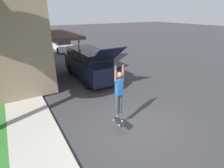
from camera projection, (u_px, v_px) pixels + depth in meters
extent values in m
plane|color=#333335|center=(130.00, 124.00, 7.44)|extent=(120.00, 120.00, 0.00)
cube|color=#ADA89E|center=(21.00, 91.00, 10.44)|extent=(1.80, 80.00, 0.10)
cube|color=#4C3328|center=(55.00, 35.00, 12.66)|extent=(2.60, 5.41, 0.20)
cylinder|color=silver|center=(80.00, 58.00, 12.22)|extent=(0.16, 0.16, 2.70)
cube|color=black|center=(89.00, 67.00, 12.21)|extent=(1.86, 5.18, 1.13)
cube|color=black|center=(88.00, 54.00, 11.98)|extent=(1.71, 4.04, 0.62)
cylinder|color=black|center=(70.00, 70.00, 13.25)|extent=(0.24, 0.71, 0.71)
cylinder|color=black|center=(91.00, 66.00, 14.10)|extent=(0.24, 0.71, 0.71)
cylinder|color=black|center=(87.00, 83.00, 10.72)|extent=(0.24, 0.71, 0.71)
cylinder|color=black|center=(112.00, 78.00, 11.57)|extent=(0.24, 0.71, 0.71)
cube|color=black|center=(108.00, 54.00, 9.59)|extent=(1.63, 1.31, 0.94)
cube|color=silver|center=(62.00, 46.00, 21.37)|extent=(1.72, 4.50, 0.67)
cube|color=black|center=(61.00, 41.00, 21.05)|extent=(1.52, 2.34, 0.53)
cylinder|color=black|center=(52.00, 47.00, 22.11)|extent=(0.20, 0.63, 0.63)
cylinder|color=black|center=(65.00, 46.00, 22.91)|extent=(0.20, 0.63, 0.63)
cylinder|color=black|center=(58.00, 51.00, 19.98)|extent=(0.20, 0.63, 0.63)
cylinder|color=black|center=(72.00, 49.00, 20.77)|extent=(0.20, 0.63, 0.63)
cylinder|color=#38383D|center=(117.00, 105.00, 6.81)|extent=(0.13, 0.13, 0.84)
cylinder|color=#38383D|center=(121.00, 104.00, 6.89)|extent=(0.13, 0.13, 0.84)
cube|color=#1E4C93|center=(119.00, 87.00, 6.57)|extent=(0.25, 0.20, 0.64)
sphere|color=brown|center=(119.00, 75.00, 6.38)|extent=(0.23, 0.23, 0.23)
cylinder|color=brown|center=(116.00, 74.00, 6.28)|extent=(0.09, 0.09, 0.57)
cylinder|color=brown|center=(123.00, 72.00, 6.43)|extent=(0.09, 0.09, 0.57)
cube|color=black|center=(119.00, 121.00, 6.91)|extent=(0.26, 0.77, 0.26)
cylinder|color=silver|center=(117.00, 116.00, 7.11)|extent=(0.03, 0.06, 0.06)
cylinder|color=silver|center=(114.00, 120.00, 7.09)|extent=(0.03, 0.06, 0.06)
cylinder|color=silver|center=(122.00, 121.00, 6.68)|extent=(0.03, 0.06, 0.06)
cylinder|color=silver|center=(119.00, 125.00, 6.66)|extent=(0.03, 0.06, 0.06)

